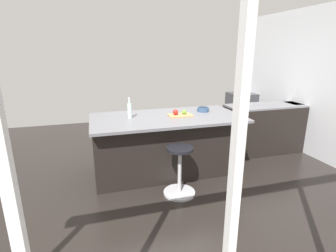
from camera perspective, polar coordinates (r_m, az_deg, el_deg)
name	(u,v)px	position (r m, az deg, el deg)	size (l,w,h in m)	color
ground_plane	(174,172)	(4.30, 1.24, -10.06)	(7.12, 7.12, 0.00)	black
window_panel_rear	(314,171)	(1.69, 29.62, -8.59)	(5.48, 0.12, 2.68)	silver
interior_partition_left	(320,84)	(5.39, 30.67, 7.99)	(0.12, 5.26, 2.68)	silver
sink_cabinet	(283,126)	(5.58, 24.09, -0.07)	(2.37, 0.60, 1.21)	black
oven_range	(241,111)	(6.78, 15.82, 3.26)	(0.60, 0.61, 0.90)	#38383D
kitchen_island	(166,143)	(4.17, -0.37, -3.87)	(2.33, 1.17, 0.93)	black
stool_by_window	(180,172)	(3.55, 2.58, -10.21)	(0.44, 0.44, 0.69)	#B7B7BC
cutting_board	(180,115)	(4.03, 2.70, 2.38)	(0.36, 0.24, 0.02)	tan
apple_red	(175,112)	(4.00, 1.67, 3.08)	(0.09, 0.09, 0.09)	red
apple_green	(184,112)	(4.05, 3.62, 3.12)	(0.07, 0.07, 0.07)	#609E2D
water_bottle	(130,110)	(3.92, -8.49, 3.52)	(0.06, 0.06, 0.31)	silver
fruit_bowl	(203,109)	(4.36, 7.78, 3.72)	(0.20, 0.20, 0.07)	#334C6B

